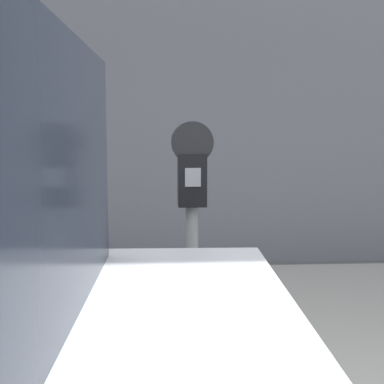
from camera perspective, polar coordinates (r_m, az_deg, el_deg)
name	(u,v)px	position (r m, az deg, el deg)	size (l,w,h in m)	color
sidewalk	(179,324)	(4.19, -1.42, -13.85)	(24.00, 2.80, 0.15)	#ADAAA3
building_facade	(171,9)	(6.28, -2.29, 18.90)	(24.00, 0.30, 5.73)	gray
parking_meter	(192,199)	(2.88, 0.00, -0.79)	(0.22, 0.15, 1.44)	gray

